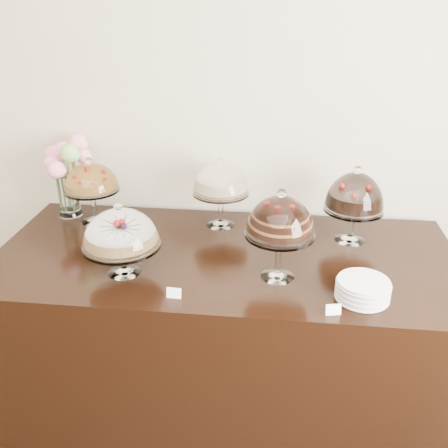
# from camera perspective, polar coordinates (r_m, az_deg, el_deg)

# --- Properties ---
(wall_back) EXTENTS (5.00, 0.04, 3.00)m
(wall_back) POSITION_cam_1_polar(r_m,az_deg,el_deg) (2.74, -5.45, 13.73)
(wall_back) COLOR #C0B59B
(wall_back) RESTS_ON ground
(display_counter) EXTENTS (2.20, 1.00, 0.90)m
(display_counter) POSITION_cam_1_polar(r_m,az_deg,el_deg) (2.63, 0.13, -12.04)
(display_counter) COLOR black
(display_counter) RESTS_ON ground
(cake_stand_sugar_sponge) EXTENTS (0.34, 0.34, 0.33)m
(cake_stand_sugar_sponge) POSITION_cam_1_polar(r_m,az_deg,el_deg) (2.19, -11.74, -0.86)
(cake_stand_sugar_sponge) COLOR white
(cake_stand_sugar_sponge) RESTS_ON display_counter
(cake_stand_choco_layer) EXTENTS (0.30, 0.30, 0.41)m
(cake_stand_choco_layer) POSITION_cam_1_polar(r_m,az_deg,el_deg) (2.09, 6.46, 0.53)
(cake_stand_choco_layer) COLOR white
(cake_stand_choco_layer) RESTS_ON display_counter
(cake_stand_cheesecake) EXTENTS (0.30, 0.30, 0.38)m
(cake_stand_cheesecake) POSITION_cam_1_polar(r_m,az_deg,el_deg) (2.58, -0.38, 4.86)
(cake_stand_cheesecake) COLOR white
(cake_stand_cheesecake) RESTS_ON display_counter
(cake_stand_dark_choco) EXTENTS (0.29, 0.29, 0.39)m
(cake_stand_dark_choco) POSITION_cam_1_polar(r_m,az_deg,el_deg) (2.49, 14.72, 3.20)
(cake_stand_dark_choco) COLOR white
(cake_stand_dark_choco) RESTS_ON display_counter
(cake_stand_fruit_tart) EXTENTS (0.29, 0.29, 0.36)m
(cake_stand_fruit_tart) POSITION_cam_1_polar(r_m,az_deg,el_deg) (2.71, -14.96, 4.85)
(cake_stand_fruit_tart) COLOR white
(cake_stand_fruit_tart) RESTS_ON display_counter
(flower_vase) EXTENTS (0.26, 0.29, 0.44)m
(flower_vase) POSITION_cam_1_polar(r_m,az_deg,el_deg) (2.83, -17.59, 6.13)
(flower_vase) COLOR white
(flower_vase) RESTS_ON display_counter
(plate_stack) EXTENTS (0.21, 0.21, 0.08)m
(plate_stack) POSITION_cam_1_polar(r_m,az_deg,el_deg) (2.11, 15.58, -7.24)
(plate_stack) COLOR silver
(plate_stack) RESTS_ON display_counter
(price_card_left) EXTENTS (0.06, 0.02, 0.04)m
(price_card_left) POSITION_cam_1_polar(r_m,az_deg,el_deg) (2.06, -5.75, -7.86)
(price_card_left) COLOR white
(price_card_left) RESTS_ON display_counter
(price_card_right) EXTENTS (0.06, 0.03, 0.04)m
(price_card_right) POSITION_cam_1_polar(r_m,az_deg,el_deg) (2.00, 12.39, -9.53)
(price_card_right) COLOR white
(price_card_right) RESTS_ON display_counter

